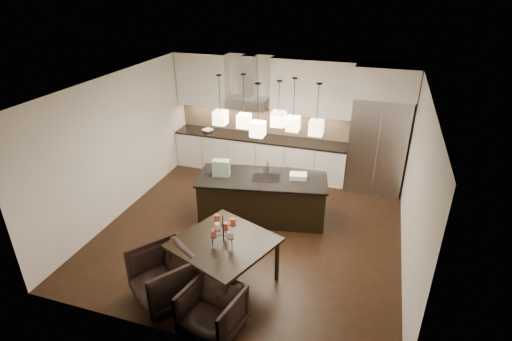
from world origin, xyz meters
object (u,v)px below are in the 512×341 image
(refrigerator, at_px, (377,145))
(dining_table, at_px, (225,263))
(island_body, at_px, (262,198))
(armchair_left, at_px, (165,276))
(armchair_right, at_px, (212,311))

(refrigerator, distance_m, dining_table, 4.52)
(dining_table, bearing_deg, island_body, 111.85)
(refrigerator, xyz_separation_m, armchair_left, (-2.77, -4.54, -0.67))
(island_body, relative_size, armchair_right, 3.19)
(dining_table, xyz_separation_m, armchair_right, (0.19, -0.93, -0.05))
(armchair_right, bearing_deg, armchair_left, 170.67)
(dining_table, xyz_separation_m, armchair_left, (-0.73, -0.57, 0.01))
(dining_table, bearing_deg, armchair_right, -57.11)
(island_body, xyz_separation_m, armchair_left, (-0.72, -2.61, -0.02))
(dining_table, bearing_deg, armchair_left, -120.59)
(refrigerator, bearing_deg, island_body, -136.73)
(refrigerator, height_order, armchair_right, refrigerator)
(armchair_left, bearing_deg, armchair_right, 14.19)
(island_body, relative_size, armchair_left, 2.70)
(island_body, xyz_separation_m, dining_table, (0.01, -2.05, -0.03))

